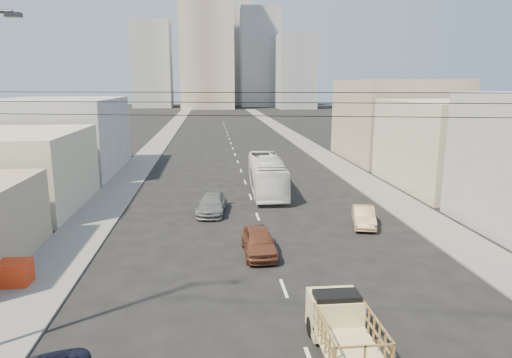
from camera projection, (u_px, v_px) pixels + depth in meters
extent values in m
cube|color=slate|center=(163.00, 138.00, 80.92)|extent=(3.50, 180.00, 0.12)
cube|color=slate|center=(293.00, 137.00, 83.23)|extent=(3.50, 180.00, 0.12)
cube|color=silver|center=(284.00, 288.00, 21.72)|extent=(0.15, 2.00, 0.01)
cube|color=silver|center=(268.00, 245.00, 27.56)|extent=(0.15, 2.00, 0.01)
cube|color=silver|center=(258.00, 217.00, 33.40)|extent=(0.15, 2.00, 0.01)
cube|color=silver|center=(250.00, 197.00, 39.24)|extent=(0.15, 2.00, 0.01)
cube|color=silver|center=(245.00, 182.00, 45.09)|extent=(0.15, 2.00, 0.01)
cube|color=silver|center=(241.00, 171.00, 50.93)|extent=(0.15, 2.00, 0.01)
cube|color=silver|center=(238.00, 162.00, 56.77)|extent=(0.15, 2.00, 0.01)
cube|color=silver|center=(235.00, 154.00, 62.61)|extent=(0.15, 2.00, 0.01)
cube|color=silver|center=(233.00, 148.00, 68.46)|extent=(0.15, 2.00, 0.01)
cube|color=silver|center=(231.00, 143.00, 74.30)|extent=(0.15, 2.00, 0.01)
cube|color=silver|center=(229.00, 139.00, 80.14)|extent=(0.15, 2.00, 0.01)
cube|color=silver|center=(228.00, 135.00, 85.98)|extent=(0.15, 2.00, 0.01)
cube|color=silver|center=(227.00, 132.00, 91.83)|extent=(0.15, 2.00, 0.01)
cube|color=silver|center=(226.00, 129.00, 97.67)|extent=(0.15, 2.00, 0.01)
cube|color=silver|center=(225.00, 126.00, 103.51)|extent=(0.15, 2.00, 0.01)
cube|color=silver|center=(224.00, 124.00, 109.35)|extent=(0.15, 2.00, 0.01)
cube|color=silver|center=(223.00, 122.00, 115.20)|extent=(0.15, 2.00, 0.01)
cube|color=#CFC28B|center=(350.00, 349.00, 15.54)|extent=(1.90, 3.00, 0.12)
cube|color=#CFC28B|center=(334.00, 313.00, 17.43)|extent=(1.90, 1.60, 1.50)
cube|color=black|center=(337.00, 302.00, 17.07)|extent=(1.70, 0.90, 0.70)
cylinder|color=black|center=(311.00, 327.00, 17.57)|extent=(0.25, 0.76, 0.76)
cylinder|color=black|center=(354.00, 324.00, 17.73)|extent=(0.25, 0.76, 0.76)
imported|color=white|center=(267.00, 175.00, 40.71)|extent=(2.99, 11.42, 3.16)
imported|color=brown|center=(259.00, 241.00, 25.92)|extent=(1.85, 4.45, 1.51)
imported|color=tan|center=(364.00, 216.00, 31.14)|extent=(2.30, 4.20, 1.31)
imported|color=slate|center=(212.00, 204.00, 34.20)|extent=(2.55, 5.06, 1.41)
cube|color=#2D2D33|center=(13.00, 15.00, 14.49)|extent=(0.50, 0.25, 0.15)
cylinder|color=black|center=(323.00, 93.00, 13.48)|extent=(23.01, 5.02, 0.02)
cylinder|color=black|center=(323.00, 103.00, 13.54)|extent=(23.01, 5.02, 0.02)
cylinder|color=black|center=(322.00, 116.00, 13.62)|extent=(23.01, 5.02, 0.02)
cube|color=red|center=(11.00, 280.00, 21.86)|extent=(1.80, 1.20, 0.38)
cube|color=red|center=(10.00, 273.00, 21.78)|extent=(1.80, 1.20, 0.38)
cube|color=red|center=(9.00, 265.00, 21.71)|extent=(1.80, 1.20, 0.38)
cube|color=#C0B99A|center=(457.00, 145.00, 42.29)|extent=(11.00, 14.00, 8.00)
cube|color=tan|center=(395.00, 120.00, 57.71)|extent=(12.00, 16.00, 10.00)
cube|color=#C0B99A|center=(5.00, 171.00, 34.82)|extent=(11.00, 12.00, 6.00)
cube|color=#979699|center=(60.00, 136.00, 49.17)|extent=(12.00, 16.00, 8.00)
cube|color=tan|center=(206.00, 28.00, 172.91)|extent=(20.00, 20.00, 60.00)
cube|color=#979A9F|center=(259.00, 58.00, 191.73)|extent=(16.00, 16.00, 40.00)
cube|color=#979A9F|center=(152.00, 65.00, 183.15)|extent=(15.00, 15.00, 34.00)
cube|color=#979699|center=(229.00, 55.00, 204.74)|extent=(18.00, 18.00, 44.00)
cube|color=#979A9F|center=(296.00, 72.00, 174.66)|extent=(14.00, 14.00, 28.00)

